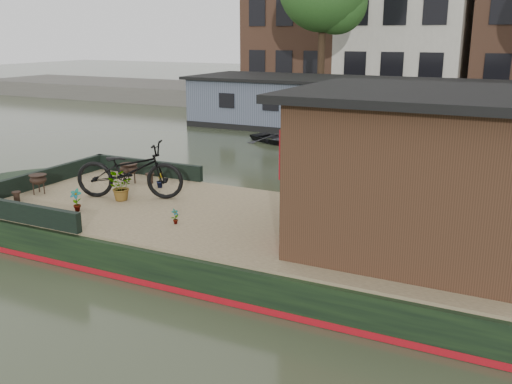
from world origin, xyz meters
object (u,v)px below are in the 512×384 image
at_px(cabin, 426,170).
at_px(bicycle, 130,170).
at_px(brazier_front, 39,184).
at_px(potted_plant_a, 76,200).
at_px(dinghy, 283,136).
at_px(brazier_rear, 129,173).

relative_size(cabin, bicycle, 1.84).
bearing_deg(brazier_front, bicycle, 17.98).
distance_m(bicycle, potted_plant_a, 1.29).
distance_m(cabin, dinghy, 12.40).
height_order(potted_plant_a, brazier_rear, brazier_rear).
xyz_separation_m(potted_plant_a, brazier_rear, (-0.45, 2.11, 0.01)).
relative_size(bicycle, brazier_rear, 4.91).
relative_size(brazier_rear, dinghy, 0.17).
relative_size(cabin, potted_plant_a, 9.30).
bearing_deg(brazier_rear, brazier_front, -126.23).
height_order(bicycle, potted_plant_a, bicycle).
xyz_separation_m(potted_plant_a, brazier_front, (-1.58, 0.58, -0.01)).
bearing_deg(bicycle, brazier_rear, 18.25).
xyz_separation_m(bicycle, potted_plant_a, (-0.32, -1.19, -0.36)).
relative_size(potted_plant_a, brazier_front, 1.05).
height_order(potted_plant_a, brazier_front, potted_plant_a).
relative_size(bicycle, dinghy, 0.81).
distance_m(potted_plant_a, brazier_rear, 2.16).
relative_size(brazier_front, dinghy, 0.15).
bearing_deg(brazier_front, cabin, 3.22).
bearing_deg(brazier_rear, dinghy, 91.92).
bearing_deg(potted_plant_a, dinghy, 93.87).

